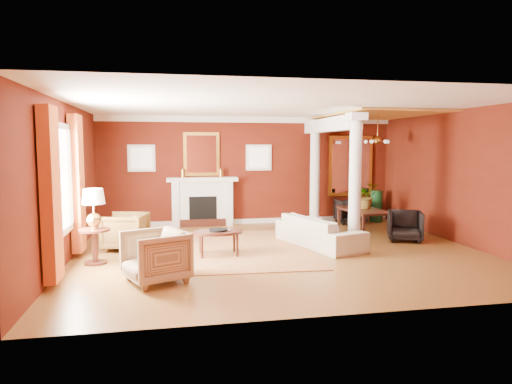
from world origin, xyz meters
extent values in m
plane|color=brown|center=(0.00, 0.00, 0.00)|extent=(8.00, 8.00, 0.00)
cube|color=#57170C|center=(0.00, 3.50, 1.45)|extent=(8.00, 0.04, 2.90)
cube|color=#57170C|center=(0.00, -3.50, 1.45)|extent=(8.00, 0.04, 2.90)
cube|color=#57170C|center=(-4.00, 0.00, 1.45)|extent=(0.04, 7.00, 2.90)
cube|color=#57170C|center=(4.00, 0.00, 1.45)|extent=(0.04, 7.00, 2.90)
cube|color=white|center=(0.00, 0.00, 2.90)|extent=(8.00, 7.00, 0.04)
cube|color=white|center=(-1.30, 3.33, 0.60)|extent=(1.60, 0.34, 1.20)
cube|color=black|center=(-1.30, 3.16, 0.45)|extent=(0.72, 0.03, 0.70)
cube|color=black|center=(-1.30, 3.16, 0.10)|extent=(1.20, 0.05, 0.20)
cube|color=white|center=(-1.30, 3.29, 1.24)|extent=(1.85, 0.42, 0.10)
cube|color=white|center=(-2.00, 3.30, 0.60)|extent=(0.16, 0.40, 1.20)
cube|color=white|center=(-0.60, 3.30, 0.60)|extent=(0.16, 0.40, 1.20)
cube|color=#E9BE44|center=(-1.30, 3.46, 1.90)|extent=(0.95, 0.06, 1.15)
cube|color=white|center=(-1.30, 3.42, 1.90)|extent=(0.78, 0.02, 0.98)
cube|color=white|center=(-2.85, 3.47, 1.80)|extent=(0.70, 0.06, 0.70)
cube|color=white|center=(-2.85, 3.44, 1.80)|extent=(0.54, 0.02, 0.54)
cube|color=white|center=(0.25, 3.47, 1.80)|extent=(0.70, 0.06, 0.70)
cube|color=white|center=(0.25, 3.44, 1.80)|extent=(0.54, 0.02, 0.54)
cube|color=white|center=(-3.98, -0.60, 1.55)|extent=(0.03, 1.30, 1.70)
cube|color=white|center=(-3.95, -1.30, 1.55)|extent=(0.08, 0.10, 1.90)
cube|color=white|center=(-3.95, 0.10, 1.55)|extent=(0.08, 0.10, 1.90)
cube|color=#BF5420|center=(-3.88, -1.60, 1.40)|extent=(0.18, 0.55, 2.60)
cube|color=#BF5420|center=(-3.88, 0.40, 1.40)|extent=(0.18, 0.55, 2.60)
cube|color=white|center=(1.70, 0.30, 0.10)|extent=(0.34, 0.34, 0.20)
cylinder|color=white|center=(1.70, 0.30, 1.45)|extent=(0.26, 0.26, 2.50)
cube|color=white|center=(1.70, 0.30, 2.72)|extent=(0.36, 0.36, 0.16)
cube|color=white|center=(1.70, 3.00, 0.10)|extent=(0.34, 0.34, 0.20)
cylinder|color=white|center=(1.70, 3.00, 1.45)|extent=(0.26, 0.26, 2.50)
cube|color=white|center=(1.70, 3.00, 2.72)|extent=(0.36, 0.36, 0.16)
cube|color=white|center=(1.70, 1.90, 2.62)|extent=(0.30, 3.20, 0.32)
cube|color=gold|center=(2.85, 1.75, 2.87)|extent=(2.30, 3.40, 0.04)
cube|color=#E9BE44|center=(2.90, 3.46, 1.55)|extent=(1.30, 0.06, 1.70)
cube|color=white|center=(2.90, 3.42, 1.55)|extent=(1.10, 0.02, 1.50)
cylinder|color=#B58639|center=(2.90, 1.80, 2.58)|extent=(0.02, 0.02, 0.65)
sphere|color=#B58639|center=(2.90, 1.80, 2.25)|extent=(0.20, 0.20, 0.20)
sphere|color=beige|center=(3.18, 1.80, 2.22)|extent=(0.09, 0.09, 0.09)
sphere|color=beige|center=(2.99, 2.07, 2.22)|extent=(0.09, 0.09, 0.09)
sphere|color=beige|center=(2.67, 1.96, 2.22)|extent=(0.09, 0.09, 0.09)
sphere|color=beige|center=(2.67, 1.64, 2.22)|extent=(0.09, 0.09, 0.09)
sphere|color=beige|center=(2.99, 1.53, 2.22)|extent=(0.09, 0.09, 0.09)
cube|color=white|center=(0.00, 3.46, 2.82)|extent=(8.00, 0.08, 0.16)
cube|color=white|center=(0.00, 3.46, 0.06)|extent=(8.00, 0.08, 0.12)
cube|color=maroon|center=(-0.75, 0.41, 0.01)|extent=(2.98, 3.87, 0.01)
imported|color=beige|center=(0.94, 0.35, 0.42)|extent=(1.27, 2.26, 0.85)
imported|color=black|center=(-3.06, 0.80, 0.41)|extent=(0.93, 0.96, 0.83)
imported|color=tan|center=(-2.39, -1.62, 0.45)|extent=(1.09, 1.12, 0.89)
cylinder|color=black|center=(-1.24, -0.08, 0.46)|extent=(0.95, 0.95, 0.05)
cylinder|color=black|center=(-1.58, -0.29, 0.21)|extent=(0.05, 0.05, 0.43)
cylinder|color=black|center=(-0.91, -0.29, 0.21)|extent=(0.05, 0.05, 0.43)
cylinder|color=black|center=(-1.58, 0.13, 0.21)|extent=(0.05, 0.05, 0.43)
cylinder|color=black|center=(-0.91, 0.13, 0.21)|extent=(0.05, 0.05, 0.43)
imported|color=black|center=(-1.18, -0.05, 0.59)|extent=(0.16, 0.05, 0.21)
cylinder|color=black|center=(-3.49, -0.28, 0.02)|extent=(0.40, 0.40, 0.04)
cylinder|color=black|center=(-3.49, -0.28, 0.31)|extent=(0.10, 0.10, 0.62)
cylinder|color=black|center=(-3.49, -0.28, 0.62)|extent=(0.54, 0.54, 0.04)
sphere|color=#B58639|center=(-3.49, -0.28, 0.80)|extent=(0.25, 0.25, 0.25)
cylinder|color=#B58639|center=(-3.49, -0.28, 0.98)|extent=(0.03, 0.03, 0.27)
cone|color=beige|center=(-3.49, -0.28, 1.22)|extent=(0.40, 0.40, 0.27)
imported|color=black|center=(2.64, 1.87, 0.43)|extent=(0.64, 1.57, 0.86)
imported|color=black|center=(3.00, 0.50, 0.37)|extent=(0.93, 0.91, 0.74)
imported|color=black|center=(2.71, 2.98, 0.37)|extent=(0.77, 0.73, 0.74)
sphere|color=#123919|center=(3.50, 3.00, 0.18)|extent=(0.37, 0.37, 0.37)
cylinder|color=#123919|center=(3.50, 3.00, 0.44)|extent=(0.33, 0.33, 0.88)
imported|color=#26591E|center=(2.70, 1.92, 1.11)|extent=(0.59, 0.66, 0.50)
camera|label=1|loc=(-2.17, -8.72, 2.11)|focal=32.00mm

